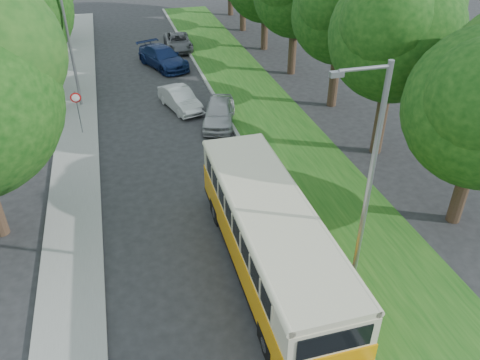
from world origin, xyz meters
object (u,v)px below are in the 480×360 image
object	(u,v)px
lamppost_near	(367,184)
car_silver	(219,112)
lamppost_far	(67,39)
car_grey	(178,42)
vintage_bus	(270,239)
car_blue	(163,57)
car_white	(180,99)

from	to	relation	value
lamppost_near	car_silver	size ratio (longest dim) A/B	1.93
lamppost_near	lamppost_far	world-z (taller)	lamppost_near
lamppost_far	car_grey	distance (m)	12.92
lamppost_near	vintage_bus	distance (m)	4.02
lamppost_near	vintage_bus	world-z (taller)	lamppost_near
lamppost_near	vintage_bus	xyz separation A→B (m)	(-2.28, 1.64, -2.87)
car_silver	lamppost_far	bearing A→B (deg)	166.12
car_blue	car_grey	xyz separation A→B (m)	(1.75, 4.01, -0.12)
lamppost_far	car_grey	bearing A→B (deg)	51.87
lamppost_far	vintage_bus	xyz separation A→B (m)	(6.62, -16.86, -2.62)
car_white	car_grey	world-z (taller)	car_white
lamppost_near	car_silver	xyz separation A→B (m)	(-1.21, 13.78, -3.66)
lamppost_near	lamppost_far	xyz separation A→B (m)	(-8.91, 18.50, -0.25)
car_white	car_blue	world-z (taller)	car_blue
car_silver	car_grey	distance (m)	14.51
car_silver	car_white	size ratio (longest dim) A/B	1.07
lamppost_far	car_grey	world-z (taller)	lamppost_far
lamppost_near	car_grey	distance (m)	28.56
car_grey	lamppost_near	bearing A→B (deg)	-85.52
car_grey	car_blue	bearing A→B (deg)	-111.57
lamppost_near	car_blue	distance (m)	24.73
lamppost_far	car_blue	distance (m)	8.94
car_blue	vintage_bus	bearing A→B (deg)	-109.51
lamppost_near	car_grey	world-z (taller)	lamppost_near
lamppost_near	car_grey	bearing A→B (deg)	92.48
lamppost_far	car_white	world-z (taller)	lamppost_far
car_silver	lamppost_near	bearing A→B (deg)	-67.37
lamppost_far	vintage_bus	distance (m)	18.31
lamppost_near	car_blue	size ratio (longest dim) A/B	1.57
lamppost_near	car_grey	xyz separation A→B (m)	(-1.22, 28.29, -3.75)
car_white	car_grey	bearing A→B (deg)	65.69
car_white	car_grey	size ratio (longest dim) A/B	0.87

